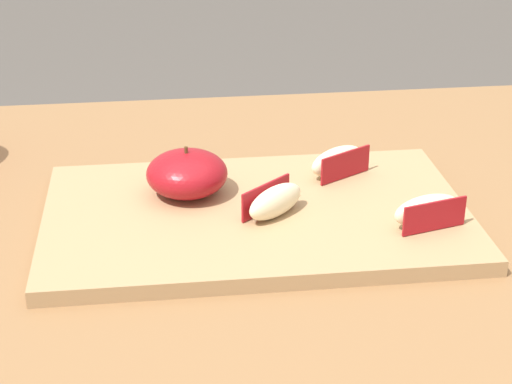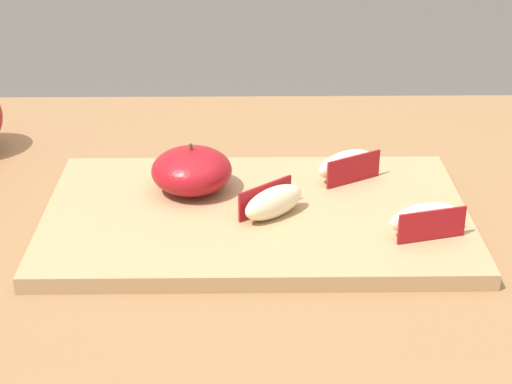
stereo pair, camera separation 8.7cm
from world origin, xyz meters
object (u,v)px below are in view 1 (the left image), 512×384
(apple_wedge_right, at_px, (275,201))
(cutting_board, at_px, (256,216))
(apple_half_skin_up, at_px, (187,173))
(apple_wedge_left, at_px, (338,161))
(apple_wedge_back, at_px, (428,211))

(apple_wedge_right, bearing_deg, cutting_board, 136.55)
(apple_half_skin_up, relative_size, apple_wedge_right, 1.21)
(cutting_board, height_order, apple_half_skin_up, apple_half_skin_up)
(cutting_board, bearing_deg, apple_half_skin_up, 146.33)
(cutting_board, relative_size, apple_wedge_right, 6.07)
(cutting_board, relative_size, apple_wedge_left, 5.77)
(apple_wedge_left, relative_size, apple_wedge_right, 1.05)
(cutting_board, height_order, apple_wedge_left, apple_wedge_left)
(apple_wedge_left, distance_m, apple_wedge_back, 0.15)
(cutting_board, distance_m, apple_wedge_back, 0.18)
(cutting_board, distance_m, apple_half_skin_up, 0.09)
(cutting_board, xyz_separation_m, apple_wedge_back, (0.17, -0.06, 0.02))
(apple_half_skin_up, bearing_deg, apple_wedge_left, 9.76)
(cutting_board, xyz_separation_m, apple_half_skin_up, (-0.07, 0.05, 0.03))
(apple_wedge_left, bearing_deg, apple_wedge_back, -64.46)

